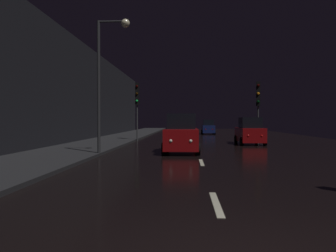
{
  "coord_description": "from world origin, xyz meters",
  "views": [
    {
      "loc": [
        -0.66,
        -4.32,
        1.84
      ],
      "look_at": [
        -2.11,
        21.83,
        1.38
      ],
      "focal_mm": 35.54,
      "sensor_mm": 36.0,
      "label": 1
    }
  ],
  "objects_px": {
    "streetlamp_overhead": "(108,65)",
    "car_approaching_headlights": "(181,135)",
    "traffic_light_far_right": "(258,99)",
    "car_parked_right_far": "(250,132)",
    "car_distant_taillights": "(208,128)",
    "traffic_light_far_left": "(137,99)"
  },
  "relations": [
    {
      "from": "car_approaching_headlights",
      "to": "car_distant_taillights",
      "type": "xyz_separation_m",
      "value": [
        3.14,
        24.89,
        -0.14
      ]
    },
    {
      "from": "traffic_light_far_right",
      "to": "streetlamp_overhead",
      "type": "relative_size",
      "value": 0.69
    },
    {
      "from": "streetlamp_overhead",
      "to": "car_distant_taillights",
      "type": "relative_size",
      "value": 1.87
    },
    {
      "from": "traffic_light_far_right",
      "to": "streetlamp_overhead",
      "type": "height_order",
      "value": "streetlamp_overhead"
    },
    {
      "from": "traffic_light_far_right",
      "to": "car_distant_taillights",
      "type": "height_order",
      "value": "traffic_light_far_right"
    },
    {
      "from": "traffic_light_far_left",
      "to": "car_distant_taillights",
      "type": "height_order",
      "value": "traffic_light_far_left"
    },
    {
      "from": "traffic_light_far_left",
      "to": "streetlamp_overhead",
      "type": "xyz_separation_m",
      "value": [
        0.27,
        -11.97,
        0.94
      ]
    },
    {
      "from": "streetlamp_overhead",
      "to": "car_approaching_headlights",
      "type": "bearing_deg",
      "value": 28.57
    },
    {
      "from": "car_parked_right_far",
      "to": "traffic_light_far_right",
      "type": "bearing_deg",
      "value": -43.87
    },
    {
      "from": "traffic_light_far_right",
      "to": "car_parked_right_far",
      "type": "bearing_deg",
      "value": -34.22
    },
    {
      "from": "car_approaching_headlights",
      "to": "car_distant_taillights",
      "type": "relative_size",
      "value": 1.16
    },
    {
      "from": "streetlamp_overhead",
      "to": "car_parked_right_far",
      "type": "bearing_deg",
      "value": 44.52
    },
    {
      "from": "traffic_light_far_left",
      "to": "car_distant_taillights",
      "type": "distance_m",
      "value": 16.83
    },
    {
      "from": "car_distant_taillights",
      "to": "car_parked_right_far",
      "type": "distance_m",
      "value": 18.32
    },
    {
      "from": "car_distant_taillights",
      "to": "streetlamp_overhead",
      "type": "bearing_deg",
      "value": 165.65
    },
    {
      "from": "traffic_light_far_right",
      "to": "car_distant_taillights",
      "type": "xyz_separation_m",
      "value": [
        -2.77,
        17.39,
        -2.66
      ]
    },
    {
      "from": "traffic_light_far_right",
      "to": "traffic_light_far_left",
      "type": "distance_m",
      "value": 10.22
    },
    {
      "from": "traffic_light_far_right",
      "to": "car_distant_taillights",
      "type": "distance_m",
      "value": 17.81
    },
    {
      "from": "traffic_light_far_right",
      "to": "car_parked_right_far",
      "type": "relative_size",
      "value": 1.2
    },
    {
      "from": "car_parked_right_far",
      "to": "traffic_light_far_left",
      "type": "bearing_deg",
      "value": 70.42
    },
    {
      "from": "traffic_light_far_left",
      "to": "car_parked_right_far",
      "type": "relative_size",
      "value": 1.26
    },
    {
      "from": "car_approaching_headlights",
      "to": "car_distant_taillights",
      "type": "distance_m",
      "value": 25.09
    }
  ]
}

